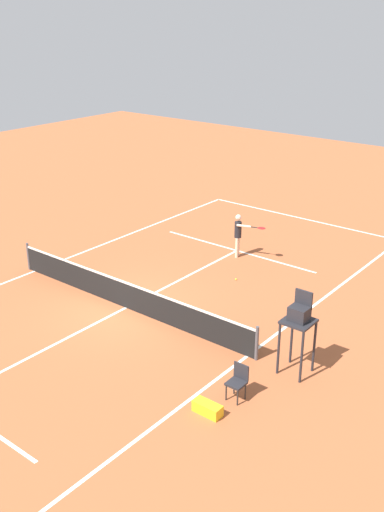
% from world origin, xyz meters
% --- Properties ---
extents(ground_plane, '(60.00, 60.00, 0.00)m').
position_xyz_m(ground_plane, '(0.00, 0.00, 0.00)').
color(ground_plane, '#AD5933').
extents(court_lines, '(9.83, 23.93, 0.01)m').
position_xyz_m(court_lines, '(0.00, 0.00, 0.00)').
color(court_lines, white).
rests_on(court_lines, ground).
extents(tennis_net, '(10.43, 0.10, 1.07)m').
position_xyz_m(tennis_net, '(0.00, 0.00, 0.50)').
color(tennis_net, '#4C4C51').
rests_on(tennis_net, ground).
extents(player_serving, '(1.34, 0.53, 1.78)m').
position_xyz_m(player_serving, '(-0.42, -6.05, 1.07)').
color(player_serving, beige).
rests_on(player_serving, ground).
extents(tennis_ball, '(0.07, 0.07, 0.07)m').
position_xyz_m(tennis_ball, '(-1.63, -4.12, 0.03)').
color(tennis_ball, '#CCE033').
rests_on(tennis_ball, ground).
extents(umpire_chair, '(0.80, 0.80, 2.41)m').
position_xyz_m(umpire_chair, '(-6.34, -0.16, 1.61)').
color(umpire_chair, '#232328').
rests_on(umpire_chair, ground).
extents(courtside_chair_near, '(0.44, 0.46, 0.95)m').
position_xyz_m(courtside_chair_near, '(-5.77, 1.83, 0.53)').
color(courtside_chair_near, '#262626').
rests_on(courtside_chair_near, ground).
extents(equipment_bag, '(0.76, 0.32, 0.30)m').
position_xyz_m(equipment_bag, '(-5.56, 2.82, 0.15)').
color(equipment_bag, yellow).
rests_on(equipment_bag, ground).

